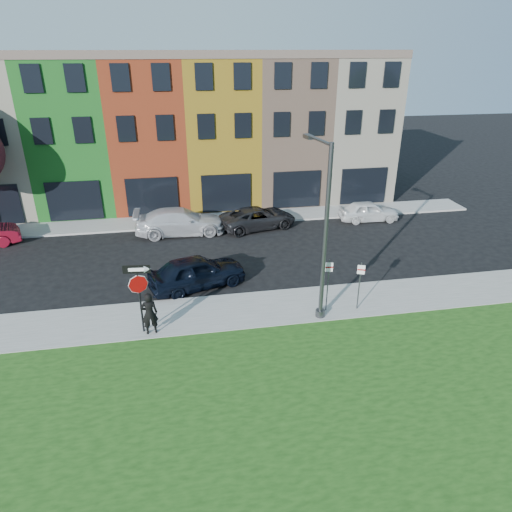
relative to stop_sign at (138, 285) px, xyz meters
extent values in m
plane|color=black|center=(5.10, -2.05, -2.26)|extent=(120.00, 120.00, 0.00)
cube|color=gray|center=(7.10, 0.95, -2.20)|extent=(40.00, 3.00, 0.12)
cube|color=gray|center=(2.10, 12.95, -2.20)|extent=(40.00, 2.40, 0.12)
cube|color=beige|center=(-9.90, 19.15, 2.74)|extent=(5.00, 10.00, 10.00)
cube|color=green|center=(-4.90, 19.15, 2.74)|extent=(5.00, 10.00, 10.00)
cube|color=#C74521|center=(0.10, 19.15, 2.74)|extent=(5.00, 10.00, 10.00)
cube|color=gold|center=(5.10, 19.15, 2.74)|extent=(5.00, 10.00, 10.00)
cube|color=#94745F|center=(10.10, 19.15, 2.74)|extent=(5.00, 10.00, 10.00)
cube|color=beige|center=(15.10, 19.15, 2.74)|extent=(5.00, 10.00, 10.00)
cube|color=black|center=(2.60, 14.09, -0.76)|extent=(30.00, 0.12, 2.60)
cylinder|color=black|center=(0.00, 0.02, -0.68)|extent=(0.08, 0.08, 2.91)
cylinder|color=silver|center=(0.00, 0.00, 0.05)|extent=(0.79, 0.11, 0.79)
cylinder|color=maroon|center=(0.00, -0.03, 0.05)|extent=(0.75, 0.10, 0.75)
cube|color=black|center=(0.00, 0.00, 0.69)|extent=(1.05, 0.15, 0.34)
cube|color=silver|center=(0.00, -0.03, 0.69)|extent=(0.66, 0.09, 0.14)
imported|color=black|center=(0.31, -0.15, -1.22)|extent=(0.77, 0.59, 1.83)
imported|color=black|center=(2.41, 3.69, -1.46)|extent=(4.57, 5.78, 1.60)
imported|color=silver|center=(1.81, 10.85, -1.45)|extent=(2.30, 5.55, 1.61)
imported|color=black|center=(6.75, 10.99, -1.57)|extent=(4.47, 5.93, 1.37)
imported|color=white|center=(14.29, 11.00, -1.58)|extent=(1.93, 4.08, 1.34)
cylinder|color=#414245|center=(7.43, -0.15, 1.57)|extent=(0.18, 0.18, 7.41)
cylinder|color=#414245|center=(7.43, -0.15, -1.99)|extent=(0.40, 0.40, 0.30)
cylinder|color=#414245|center=(7.29, 0.84, 5.17)|extent=(0.39, 2.00, 0.12)
cube|color=#414245|center=(7.14, 1.93, 5.12)|extent=(0.32, 0.58, 0.16)
cylinder|color=#414245|center=(7.84, 0.29, -0.90)|extent=(0.05, 0.05, 2.46)
cube|color=silver|center=(7.84, 0.26, -0.02)|extent=(0.32, 0.07, 0.42)
cube|color=maroon|center=(7.84, 0.24, -0.02)|extent=(0.32, 0.06, 0.06)
cylinder|color=#414245|center=(9.23, 0.17, -1.01)|extent=(0.05, 0.05, 2.25)
cube|color=silver|center=(9.23, 0.14, -0.20)|extent=(0.30, 0.14, 0.42)
cube|color=maroon|center=(9.23, 0.12, -0.20)|extent=(0.30, 0.13, 0.06)
camera|label=1|loc=(1.75, -16.17, 8.44)|focal=32.00mm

